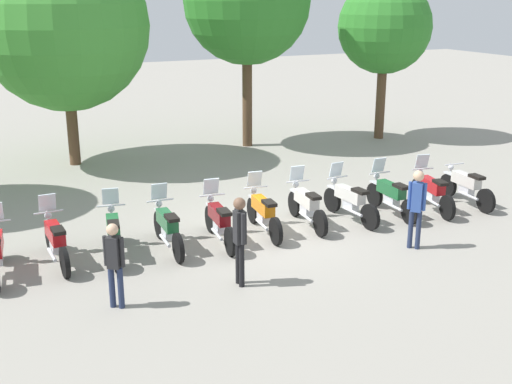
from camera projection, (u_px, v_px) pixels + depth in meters
The scene contains 17 objects.
ground_plane at pixel (265, 234), 15.28m from camera, with size 80.00×80.00×0.00m, color gray.
motorcycle_1 at pixel (56, 240), 13.49m from camera, with size 0.62×2.19×1.37m.
motorcycle_2 at pixel (113, 233), 13.87m from camera, with size 0.73×2.17×1.37m.
motorcycle_3 at pixel (167, 227), 14.25m from camera, with size 0.62×2.19×1.37m.
motorcycle_4 at pixel (219, 221), 14.61m from camera, with size 0.62×2.19×1.37m.
motorcycle_5 at pixel (263, 212), 15.22m from camera, with size 0.62×2.19×1.37m.
motorcycle_6 at pixel (306, 205), 15.72m from camera, with size 0.62×2.19×1.37m.
motorcycle_7 at pixel (350, 200), 16.09m from camera, with size 0.62×2.19×1.37m.
motorcycle_8 at pixel (391, 195), 16.48m from camera, with size 0.62×2.19×1.37m.
motorcycle_9 at pixel (432, 191), 16.84m from camera, with size 0.73×2.17×1.37m.
motorcycle_10 at pixel (466, 186), 17.32m from camera, with size 0.62×2.19×0.99m.
person_0 at pixel (417, 203), 14.11m from camera, with size 0.34×0.35×1.80m.
person_1 at pixel (114, 260), 11.44m from camera, with size 0.36×0.31×1.61m.
person_2 at pixel (240, 234), 12.31m from camera, with size 0.24×0.40×1.79m.
tree_1 at pixel (64, 26), 20.20m from camera, with size 5.35×5.35×7.16m.
tree_2 at pixel (247, 1), 22.62m from camera, with size 4.49×4.49×7.47m.
tree_3 at pixel (385, 27), 24.16m from camera, with size 3.52×3.52×6.03m.
Camera 1 is at (-6.23, -12.88, 5.46)m, focal length 45.21 mm.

